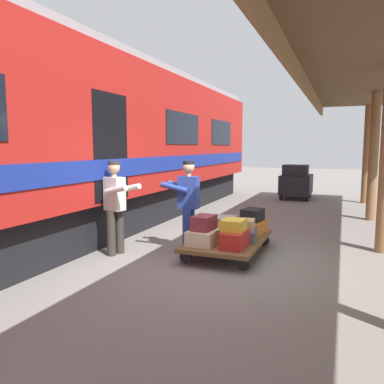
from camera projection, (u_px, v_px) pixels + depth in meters
The scene contains 16 objects.
ground_plane at pixel (226, 262), 6.46m from camera, with size 60.00×60.00×0.00m, color slate.
train_car at pixel (48, 142), 7.60m from camera, with size 3.02×19.62×4.00m.
luggage_cart at pixel (228, 240), 6.96m from camera, with size 1.24×2.11×0.29m.
suitcase_orange_carryall at pixel (250, 227), 7.37m from camera, with size 0.49×0.63×0.24m, color #CC6B23.
suitcase_slate_roller at pixel (243, 234), 6.84m from camera, with size 0.46×0.63×0.19m, color #4C515B.
suitcase_cream_canvas at pixel (203, 237), 6.51m from camera, with size 0.46×0.59×0.25m, color beige.
suitcase_gray_aluminum at pixel (223, 224), 7.57m from camera, with size 0.50×0.52×0.28m, color #9EA0A5.
suitcase_red_plastic at pixel (235, 239), 6.30m from camera, with size 0.37×0.59×0.27m, color #AD231E.
suitcase_brown_leather at pixel (214, 231), 7.04m from camera, with size 0.43×0.50×0.24m, color brown.
suitcase_yellow_case at pixel (234, 225), 6.32m from camera, with size 0.36×0.40×0.19m, color gold.
suitcase_tan_vintage at pixel (242, 224), 6.82m from camera, with size 0.43×0.36×0.18m, color tan.
suitcase_burgundy_valise at pixel (204, 223), 6.50m from camera, with size 0.32×0.45×0.25m, color maroon.
suitcase_black_hardshell at pixel (253, 215), 7.34m from camera, with size 0.34×0.45×0.24m, color black.
porter_in_overalls at pixel (188, 203), 7.01m from camera, with size 0.68×0.44×1.70m.
porter_by_door at pixel (115, 204), 6.81m from camera, with size 0.73×0.55×1.70m.
baggage_tug at pixel (296, 182), 14.29m from camera, with size 1.10×1.70×1.30m.
Camera 1 is at (-1.80, 6.04, 1.96)m, focal length 35.38 mm.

